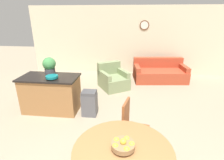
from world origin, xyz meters
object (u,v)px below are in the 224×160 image
Objects in this scene: trash_bin at (90,103)px; armchair at (113,79)px; fruit_bowl at (123,145)px; potted_plant at (49,66)px; teal_bowl at (52,77)px; couch at (159,73)px; dining_table at (123,160)px; dining_chair_far_side at (132,125)px; kitchen_island at (51,94)px.

armchair reaches higher than trash_bin.
trash_bin is 1.86m from armchair.
fruit_bowl is 3.04m from potted_plant.
couch is at bearing 43.20° from teal_bowl.
dining_table is 1.29× the size of dining_chair_far_side.
dining_chair_far_side reaches higher than dining_table.
dining_chair_far_side is 1.53m from trash_bin.
armchair is at bearing -157.93° from couch.
teal_bowl reaches higher than dining_chair_far_side.
dining_chair_far_side is at bearing -30.13° from teal_bowl.
dining_chair_far_side is 3.44× the size of teal_bowl.
dining_chair_far_side is 3.99m from couch.
potted_plant is at bearing 163.87° from trash_bin.
dining_chair_far_side is 1.55× the size of trash_bin.
couch is at bearing -3.84° from armchair.
potted_plant is 0.69× the size of trash_bin.
potted_plant reaches higher than dining_chair_far_side.
trash_bin is at bearing -124.98° from dining_chair_far_side.
dining_chair_far_side is (0.11, 0.86, -0.06)m from dining_table.
dining_table is at bearing -114.39° from armchair.
teal_bowl is 0.14× the size of couch.
armchair is at bearing 78.16° from trash_bin.
trash_bin is 0.32× the size of couch.
potted_plant reaches higher than fruit_bowl.
dining_table is 2.90× the size of potted_plant.
dining_table is 2.86m from kitchen_island.
teal_bowl is (-1.78, 1.96, 0.37)m from dining_table.
potted_plant reaches higher than teal_bowl.
teal_bowl is (-1.78, 1.96, 0.13)m from fruit_bowl.
armchair is at bearing -155.04° from dining_chair_far_side.
fruit_bowl is 1.04× the size of teal_bowl.
dining_table is 4.27× the size of fruit_bowl.
potted_plant reaches higher than trash_bin.
fruit_bowl is 4.87m from couch.
dining_table is at bearing -110.08° from couch.
trash_bin is (0.87, 0.02, -0.66)m from teal_bowl.
kitchen_island is at bearing 132.55° from fruit_bowl.
fruit_bowl is 0.21× the size of kitchen_island.
potted_plant reaches higher than dining_table.
kitchen_island reaches higher than armchair.
dining_chair_far_side is 2.25× the size of potted_plant.
armchair is at bearing 46.25° from potted_plant.
potted_plant is at bearing -111.78° from dining_chair_far_side.
potted_plant reaches higher than kitchen_island.
fruit_bowl is 2.88m from kitchen_island.
couch is 1.63× the size of armchair.
kitchen_island reaches higher than couch.
dining_chair_far_side reaches higher than fruit_bowl.
potted_plant is (-1.98, 2.29, 0.55)m from dining_table.
fruit_bowl reaches higher than couch.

